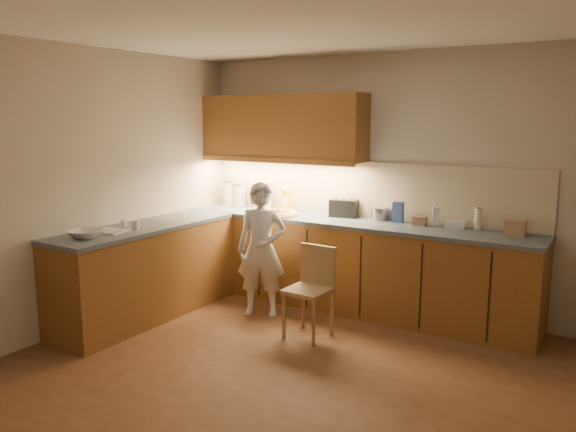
% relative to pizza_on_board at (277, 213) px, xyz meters
% --- Properties ---
extents(room, '(4.54, 4.50, 2.62)m').
position_rel_pizza_on_board_xyz_m(room, '(1.18, -1.57, 0.73)').
color(room, brown).
rests_on(room, ground).
extents(l_counter, '(3.77, 2.62, 0.92)m').
position_rel_pizza_on_board_xyz_m(l_counter, '(0.26, -0.33, -0.48)').
color(l_counter, brown).
rests_on(l_counter, ground).
extents(backsplash, '(3.75, 0.02, 0.58)m').
position_rel_pizza_on_board_xyz_m(backsplash, '(0.81, 0.41, 0.27)').
color(backsplash, beige).
rests_on(backsplash, l_counter).
extents(upper_cabinets, '(1.95, 0.36, 0.73)m').
position_rel_pizza_on_board_xyz_m(upper_cabinets, '(-0.09, 0.25, 0.91)').
color(upper_cabinets, brown).
rests_on(upper_cabinets, ground).
extents(pizza_on_board, '(0.49, 0.49, 0.20)m').
position_rel_pizza_on_board_xyz_m(pizza_on_board, '(0.00, 0.00, 0.00)').
color(pizza_on_board, tan).
rests_on(pizza_on_board, l_counter).
extents(child, '(0.57, 0.49, 1.33)m').
position_rel_pizza_on_board_xyz_m(child, '(0.17, -0.53, -0.28)').
color(child, white).
rests_on(child, ground).
extents(wooden_chair, '(0.38, 0.38, 0.82)m').
position_rel_pizza_on_board_xyz_m(wooden_chair, '(0.86, -0.73, -0.47)').
color(wooden_chair, tan).
rests_on(wooden_chair, ground).
extents(mixing_bowl, '(0.37, 0.37, 0.07)m').
position_rel_pizza_on_board_xyz_m(mixing_bowl, '(-0.77, -1.86, 0.01)').
color(mixing_bowl, silver).
rests_on(mixing_bowl, l_counter).
extents(canister_a, '(0.15, 0.15, 0.31)m').
position_rel_pizza_on_board_xyz_m(canister_a, '(-0.84, 0.25, 0.13)').
color(canister_a, silver).
rests_on(canister_a, l_counter).
extents(canister_b, '(0.16, 0.16, 0.28)m').
position_rel_pizza_on_board_xyz_m(canister_b, '(-0.72, 0.28, 0.12)').
color(canister_b, beige).
rests_on(canister_b, l_counter).
extents(canister_c, '(0.16, 0.16, 0.30)m').
position_rel_pizza_on_board_xyz_m(canister_c, '(-0.38, 0.29, 0.13)').
color(canister_c, beige).
rests_on(canister_c, l_counter).
extents(canister_d, '(0.16, 0.16, 0.26)m').
position_rel_pizza_on_board_xyz_m(canister_d, '(-0.34, 0.27, 0.11)').
color(canister_d, white).
rests_on(canister_d, l_counter).
extents(oil_jug, '(0.11, 0.09, 0.29)m').
position_rel_pizza_on_board_xyz_m(oil_jug, '(-0.03, 0.25, 0.11)').
color(oil_jug, gold).
rests_on(oil_jug, l_counter).
extents(toaster, '(0.31, 0.21, 0.19)m').
position_rel_pizza_on_board_xyz_m(toaster, '(0.66, 0.28, 0.07)').
color(toaster, black).
rests_on(toaster, l_counter).
extents(steel_pot, '(0.17, 0.17, 0.13)m').
position_rel_pizza_on_board_xyz_m(steel_pot, '(1.05, 0.31, 0.04)').
color(steel_pot, '#A6A6AB').
rests_on(steel_pot, l_counter).
extents(blue_box, '(0.11, 0.08, 0.21)m').
position_rel_pizza_on_board_xyz_m(blue_box, '(1.26, 0.28, 0.08)').
color(blue_box, '#324C97').
rests_on(blue_box, l_counter).
extents(card_box_a, '(0.13, 0.10, 0.09)m').
position_rel_pizza_on_board_xyz_m(card_box_a, '(1.50, 0.25, 0.02)').
color(card_box_a, '#9D7454').
rests_on(card_box_a, l_counter).
extents(white_bottle, '(0.08, 0.08, 0.19)m').
position_rel_pizza_on_board_xyz_m(white_bottle, '(1.64, 0.29, 0.07)').
color(white_bottle, silver).
rests_on(white_bottle, l_counter).
extents(flat_pack, '(0.20, 0.15, 0.07)m').
position_rel_pizza_on_board_xyz_m(flat_pack, '(1.83, 0.29, 0.01)').
color(flat_pack, white).
rests_on(flat_pack, l_counter).
extents(tall_jar, '(0.07, 0.07, 0.21)m').
position_rel_pizza_on_board_xyz_m(tall_jar, '(2.03, 0.32, 0.09)').
color(tall_jar, white).
rests_on(tall_jar, l_counter).
extents(card_box_b, '(0.19, 0.15, 0.14)m').
position_rel_pizza_on_board_xyz_m(card_box_b, '(2.38, 0.24, 0.05)').
color(card_box_b, tan).
rests_on(card_box_b, l_counter).
extents(dough_cloth, '(0.32, 0.27, 0.02)m').
position_rel_pizza_on_board_xyz_m(dough_cloth, '(-0.79, -1.58, -0.01)').
color(dough_cloth, silver).
rests_on(dough_cloth, l_counter).
extents(spice_jar_a, '(0.06, 0.06, 0.07)m').
position_rel_pizza_on_board_xyz_m(spice_jar_a, '(-0.88, -1.34, 0.01)').
color(spice_jar_a, silver).
rests_on(spice_jar_a, l_counter).
extents(spice_jar_b, '(0.09, 0.09, 0.09)m').
position_rel_pizza_on_board_xyz_m(spice_jar_b, '(-0.68, -1.37, 0.02)').
color(spice_jar_b, silver).
rests_on(spice_jar_b, l_counter).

